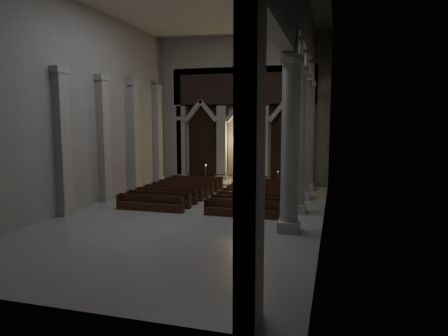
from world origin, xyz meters
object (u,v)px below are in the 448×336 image
(candle_stand_right, at_px, (278,183))
(pews, at_px, (215,195))
(candle_stand_left, at_px, (206,179))
(worshipper, at_px, (242,181))
(altar, at_px, (245,176))
(altar_rail, at_px, (234,179))

(candle_stand_right, relative_size, pews, 0.13)
(candle_stand_left, bearing_deg, worshipper, -29.04)
(altar, xyz_separation_m, worshipper, (0.57, -3.24, 0.04))
(altar_rail, height_order, worshipper, worshipper)
(candle_stand_right, distance_m, worshipper, 3.10)
(altar, height_order, worshipper, worshipper)
(altar_rail, bearing_deg, altar, 81.94)
(pews, bearing_deg, altar_rail, 90.00)
(pews, relative_size, worshipper, 7.24)
(candle_stand_left, height_order, worshipper, candle_stand_left)
(altar_rail, relative_size, candle_stand_left, 3.13)
(altar, xyz_separation_m, candle_stand_left, (-2.95, -1.29, -0.18))
(altar, xyz_separation_m, candle_stand_right, (2.95, -1.29, -0.28))
(altar, bearing_deg, candle_stand_right, -23.64)
(altar_rail, distance_m, worshipper, 1.37)
(candle_stand_right, xyz_separation_m, pews, (-3.26, -6.03, -0.04))
(altar_rail, xyz_separation_m, candle_stand_left, (-2.64, 0.90, -0.22))
(candle_stand_right, bearing_deg, pews, -118.40)
(candle_stand_right, height_order, pews, candle_stand_right)
(altar_rail, xyz_separation_m, candle_stand_right, (3.26, 0.90, -0.32))
(candle_stand_right, height_order, worshipper, worshipper)
(altar, relative_size, candle_stand_right, 1.46)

